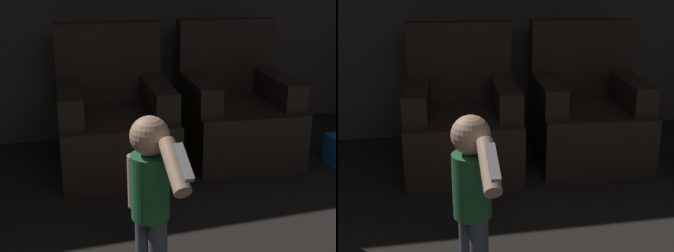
% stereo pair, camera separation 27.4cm
% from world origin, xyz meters
% --- Properties ---
extents(armchair_left, '(0.83, 0.92, 1.02)m').
position_xyz_m(armchair_left, '(-0.34, 3.78, 0.34)').
color(armchair_left, black).
rests_on(armchair_left, ground_plane).
extents(armchair_right, '(0.86, 0.94, 1.02)m').
position_xyz_m(armchair_right, '(0.61, 3.78, 0.34)').
color(armchair_right, black).
rests_on(armchair_right, ground_plane).
extents(person_toddler, '(0.18, 0.54, 0.80)m').
position_xyz_m(person_toddler, '(-0.43, 2.40, 0.47)').
color(person_toddler, '#474C56').
rests_on(person_toddler, ground_plane).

